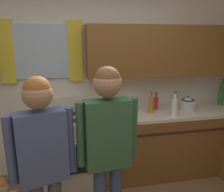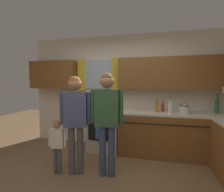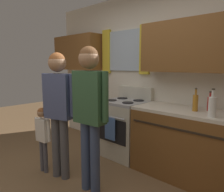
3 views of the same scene
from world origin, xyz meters
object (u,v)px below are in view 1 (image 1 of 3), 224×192
at_px(bottle_wine_green, 221,95).
at_px(adult_holding_child, 43,154).
at_px(stovetop_kettle, 188,104).
at_px(bottle_oil_amber, 151,105).
at_px(bottle_milk_white, 175,107).
at_px(bottle_sauce_red, 156,103).
at_px(adult_in_plaid, 108,141).
at_px(stove_oven, 67,149).

bearing_deg(bottle_wine_green, adult_holding_child, -153.20).
bearing_deg(stovetop_kettle, bottle_oil_amber, 178.10).
bearing_deg(bottle_oil_amber, adult_holding_child, -139.66).
height_order(bottle_milk_white, adult_holding_child, adult_holding_child).
relative_size(bottle_sauce_red, bottle_wine_green, 0.62).
distance_m(bottle_wine_green, adult_in_plaid, 2.25).
bearing_deg(bottle_milk_white, adult_in_plaid, -140.17).
bearing_deg(adult_holding_child, adult_in_plaid, 6.92).
bearing_deg(bottle_sauce_red, bottle_milk_white, -68.25).
height_order(bottle_sauce_red, adult_in_plaid, adult_in_plaid).
distance_m(bottle_sauce_red, bottle_wine_green, 1.03).
height_order(stove_oven, stovetop_kettle, stovetop_kettle).
bearing_deg(adult_in_plaid, bottle_oil_amber, 53.09).
distance_m(stove_oven, adult_in_plaid, 1.25).
bearing_deg(stove_oven, bottle_wine_green, 2.99).
bearing_deg(stovetop_kettle, bottle_milk_white, -150.08).
height_order(bottle_oil_amber, adult_holding_child, adult_holding_child).
bearing_deg(bottle_oil_amber, adult_in_plaid, -126.91).
bearing_deg(stove_oven, bottle_milk_white, -8.20).
height_order(bottle_milk_white, adult_in_plaid, adult_in_plaid).
height_order(bottle_milk_white, bottle_wine_green, bottle_wine_green).
relative_size(bottle_wine_green, adult_holding_child, 0.24).
bearing_deg(stove_oven, bottle_sauce_red, 5.29).
distance_m(bottle_oil_amber, bottle_milk_white, 0.31).
relative_size(bottle_wine_green, adult_in_plaid, 0.24).
relative_size(bottle_sauce_red, adult_in_plaid, 0.15).
bearing_deg(bottle_oil_amber, bottle_wine_green, 6.89).
relative_size(stove_oven, adult_holding_child, 0.68).
height_order(stove_oven, bottle_milk_white, bottle_milk_white).
xyz_separation_m(bottle_sauce_red, stovetop_kettle, (0.40, -0.15, 0.00)).
relative_size(bottle_milk_white, stovetop_kettle, 1.14).
xyz_separation_m(bottle_milk_white, adult_holding_child, (-1.54, -0.92, -0.00)).
bearing_deg(bottle_sauce_red, bottle_wine_green, 0.19).
xyz_separation_m(bottle_sauce_red, bottle_wine_green, (1.03, 0.00, 0.06)).
height_order(bottle_oil_amber, bottle_wine_green, bottle_wine_green).
height_order(bottle_milk_white, stovetop_kettle, bottle_milk_white).
relative_size(stove_oven, adult_in_plaid, 0.66).
height_order(stove_oven, adult_in_plaid, adult_in_plaid).
bearing_deg(bottle_milk_white, stove_oven, 171.80).
relative_size(stovetop_kettle, adult_in_plaid, 0.16).
xyz_separation_m(bottle_oil_amber, bottle_wine_green, (1.15, 0.14, 0.04)).
distance_m(stove_oven, stovetop_kettle, 1.73).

